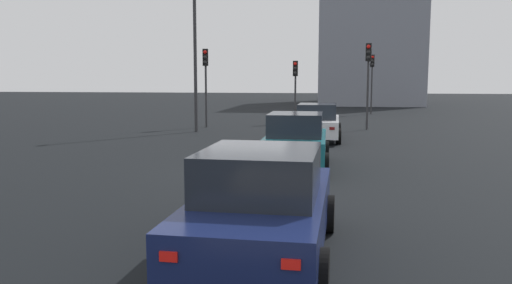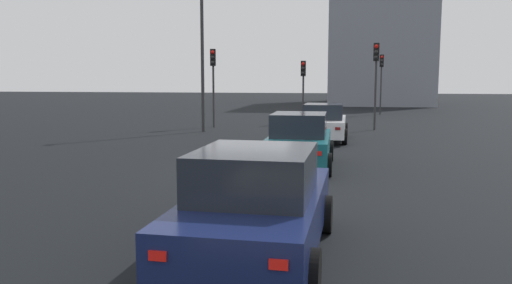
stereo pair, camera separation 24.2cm
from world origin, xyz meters
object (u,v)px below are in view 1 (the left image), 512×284
Objects in this scene: car_teal_left_second at (296,142)px; traffic_light_far_right at (372,72)px; traffic_light_near_right at (295,78)px; street_lamp_kerbside at (195,33)px; traffic_light_near_left at (206,71)px; traffic_light_far_left at (368,68)px; car_navy_left_third at (262,206)px; car_white_left_lead at (317,123)px.

traffic_light_far_right is at bearing -9.87° from car_teal_left_second.
street_lamp_kerbside reaches higher than traffic_light_near_right.
traffic_light_near_left is 1.14× the size of traffic_light_near_right.
traffic_light_far_left is 11.82m from traffic_light_far_right.
street_lamp_kerbside is (-2.34, -0.09, 1.79)m from traffic_light_near_left.
car_navy_left_third is 20.43m from traffic_light_near_left.
car_navy_left_third is 19.71m from traffic_light_far_left.
traffic_light_far_right is at bearing 134.42° from traffic_light_near_left.
traffic_light_near_left is at bearing -49.30° from traffic_light_near_right.
car_teal_left_second is (-6.97, 0.40, 0.02)m from car_white_left_lead.
car_white_left_lead is 17.00m from traffic_light_far_right.
street_lamp_kerbside is (2.45, 6.04, 4.05)m from car_white_left_lead.
car_navy_left_third is 18.49m from street_lamp_kerbside.
traffic_light_far_right is 0.53× the size of street_lamp_kerbside.
street_lamp_kerbside reaches higher than car_navy_left_third.
traffic_light_near_right is 9.58m from traffic_light_far_right.
car_white_left_lead is 1.01× the size of car_navy_left_third.
street_lamp_kerbside is at bearing -66.62° from traffic_light_far_left.
traffic_light_near_right is 0.44× the size of street_lamp_kerbside.
street_lamp_kerbside is at bearing 30.25° from car_teal_left_second.
car_navy_left_third reaches higher than car_white_left_lead.
car_teal_left_second is at bearing 7.18° from traffic_light_near_right.
car_white_left_lead is 1.24× the size of traffic_light_near_right.
traffic_light_near_right is (8.34, 1.60, 1.90)m from car_white_left_lead.
car_teal_left_second is 0.51× the size of street_lamp_kerbside.
car_teal_left_second is 13.28m from traffic_light_near_left.
traffic_light_near_right is (15.31, 1.19, 1.87)m from car_teal_left_second.
car_navy_left_third is 1.03× the size of traffic_light_far_right.
traffic_light_near_right reaches higher than car_teal_left_second.
traffic_light_far_right is at bearing -33.97° from street_lamp_kerbside.
car_navy_left_third is at bearing 10.30° from traffic_light_near_left.
traffic_light_far_left is (-0.08, -8.51, 0.14)m from traffic_light_near_left.
traffic_light_far_right is (11.77, -1.04, -0.02)m from traffic_light_far_left.
traffic_light_near_left is at bearing -82.21° from traffic_light_far_left.
traffic_light_near_right is 7.68m from street_lamp_kerbside.
traffic_light_far_right is (31.15, -3.73, 2.35)m from car_navy_left_third.
traffic_light_near_left reaches higher than car_navy_left_third.
car_teal_left_second is 12.25m from traffic_light_far_left.
traffic_light_far_left reaches higher than traffic_light_near_left.
traffic_light_far_left reaches higher than traffic_light_far_right.
traffic_light_near_left is 15.09m from traffic_light_far_right.
traffic_light_far_left is at bearing -14.00° from car_teal_left_second.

